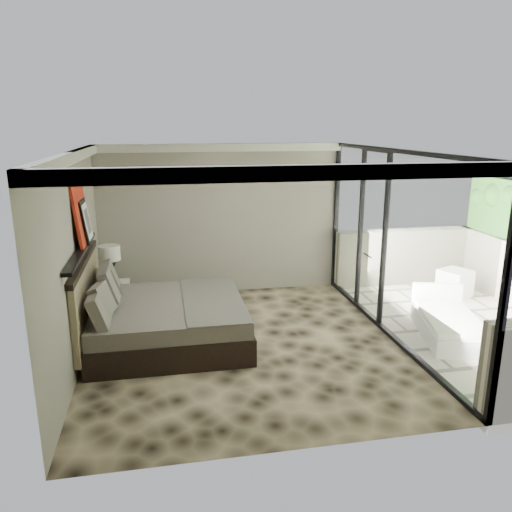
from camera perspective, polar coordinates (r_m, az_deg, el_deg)
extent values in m
plane|color=black|center=(7.43, -1.39, -10.14)|extent=(5.00, 5.00, 0.00)
cube|color=silver|center=(6.75, -1.54, 11.87)|extent=(4.50, 5.00, 0.02)
cube|color=gray|center=(9.37, -3.99, 4.11)|extent=(4.50, 0.02, 2.80)
cube|color=gray|center=(6.96, -19.96, -0.53)|extent=(0.02, 5.00, 2.80)
cube|color=white|center=(7.64, 15.41, 1.15)|extent=(0.08, 5.00, 2.80)
cube|color=beige|center=(8.83, 23.61, -7.71)|extent=(3.00, 5.00, 0.12)
cube|color=black|center=(7.03, -19.43, 0.49)|extent=(0.12, 2.20, 0.05)
cube|color=black|center=(7.58, -9.82, -8.26)|extent=(2.23, 2.12, 0.38)
cube|color=#575049|center=(7.47, -9.93, -6.09)|extent=(2.17, 2.06, 0.23)
cube|color=#4A4940|center=(7.46, -5.07, -4.96)|extent=(0.85, 2.10, 0.03)
cube|color=#827553|center=(7.47, -18.83, -4.71)|extent=(0.08, 2.22, 1.06)
cube|color=black|center=(8.87, -16.09, -4.52)|extent=(0.76, 0.76, 0.58)
cone|color=black|center=(8.80, -16.21, -2.44)|extent=(0.21, 0.21, 0.19)
cone|color=black|center=(8.75, -16.30, -1.28)|extent=(0.21, 0.21, 0.19)
cylinder|color=white|center=(8.69, -16.42, 0.35)|extent=(0.36, 0.36, 0.25)
cube|color=#C74311|center=(7.32, -19.43, 4.85)|extent=(0.13, 0.90, 0.90)
cube|color=black|center=(7.39, -18.86, 3.80)|extent=(0.11, 0.50, 0.60)
cube|color=white|center=(10.09, 21.75, -2.88)|extent=(0.66, 0.66, 0.50)
cube|color=white|center=(8.19, 21.15, -7.73)|extent=(1.16, 1.71, 0.27)
cube|color=white|center=(8.12, 21.27, -6.59)|extent=(1.09, 1.60, 0.08)
cube|color=white|center=(8.74, 19.99, -4.05)|extent=(0.78, 0.31, 0.34)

